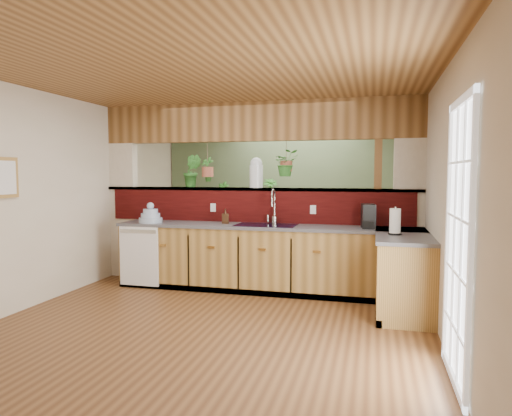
% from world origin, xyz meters
% --- Properties ---
extents(ground, '(4.60, 7.00, 0.01)m').
position_xyz_m(ground, '(0.00, 0.00, 0.00)').
color(ground, brown).
rests_on(ground, ground).
extents(ceiling, '(4.60, 7.00, 0.01)m').
position_xyz_m(ceiling, '(0.00, 0.00, 2.60)').
color(ceiling, brown).
rests_on(ceiling, ground).
extents(wall_back, '(4.60, 0.02, 2.60)m').
position_xyz_m(wall_back, '(0.00, 3.50, 1.30)').
color(wall_back, beige).
rests_on(wall_back, ground).
extents(wall_left, '(0.02, 7.00, 2.60)m').
position_xyz_m(wall_left, '(-2.30, 0.00, 1.30)').
color(wall_left, beige).
rests_on(wall_left, ground).
extents(wall_right, '(0.02, 7.00, 2.60)m').
position_xyz_m(wall_right, '(2.30, 0.00, 1.30)').
color(wall_right, beige).
rests_on(wall_right, ground).
extents(pass_through_partition, '(4.60, 0.21, 2.60)m').
position_xyz_m(pass_through_partition, '(0.03, 1.35, 1.19)').
color(pass_through_partition, beige).
rests_on(pass_through_partition, ground).
extents(pass_through_ledge, '(4.60, 0.21, 0.04)m').
position_xyz_m(pass_through_ledge, '(0.00, 1.35, 1.37)').
color(pass_through_ledge, brown).
rests_on(pass_through_ledge, ground).
extents(header_beam, '(4.60, 0.15, 0.55)m').
position_xyz_m(header_beam, '(0.00, 1.35, 2.33)').
color(header_beam, brown).
rests_on(header_beam, ground).
extents(sage_backwall, '(4.55, 0.02, 2.55)m').
position_xyz_m(sage_backwall, '(0.00, 3.48, 1.30)').
color(sage_backwall, '#506545').
rests_on(sage_backwall, ground).
extents(countertop, '(4.14, 1.52, 0.90)m').
position_xyz_m(countertop, '(0.84, 0.87, 0.45)').
color(countertop, olive).
rests_on(countertop, ground).
extents(dishwasher, '(0.58, 0.03, 0.82)m').
position_xyz_m(dishwasher, '(-1.48, 0.66, 0.46)').
color(dishwasher, white).
rests_on(dishwasher, ground).
extents(navy_sink, '(0.82, 0.50, 0.18)m').
position_xyz_m(navy_sink, '(0.25, 0.98, 0.82)').
color(navy_sink, black).
rests_on(navy_sink, countertop).
extents(french_door, '(0.06, 1.02, 2.16)m').
position_xyz_m(french_door, '(2.27, -1.30, 1.05)').
color(french_door, white).
rests_on(french_door, ground).
extents(framed_print, '(0.04, 0.35, 0.45)m').
position_xyz_m(framed_print, '(-2.27, -0.80, 1.55)').
color(framed_print, olive).
rests_on(framed_print, wall_left).
extents(faucet, '(0.21, 0.21, 0.49)m').
position_xyz_m(faucet, '(0.32, 1.13, 1.16)').
color(faucet, '#B7B7B2').
rests_on(faucet, countertop).
extents(dish_stack, '(0.33, 0.33, 0.29)m').
position_xyz_m(dish_stack, '(-1.40, 0.86, 0.99)').
color(dish_stack, '#9CADC9').
rests_on(dish_stack, countertop).
extents(soap_dispenser, '(0.11, 0.11, 0.20)m').
position_xyz_m(soap_dispenser, '(-0.34, 1.02, 1.00)').
color(soap_dispenser, '#3C2515').
rests_on(soap_dispenser, countertop).
extents(coffee_maker, '(0.16, 0.28, 0.31)m').
position_xyz_m(coffee_maker, '(1.59, 0.97, 1.04)').
color(coffee_maker, black).
rests_on(coffee_maker, countertop).
extents(paper_towel, '(0.15, 0.15, 0.32)m').
position_xyz_m(paper_towel, '(1.89, 0.41, 1.04)').
color(paper_towel, black).
rests_on(paper_towel, countertop).
extents(glass_jar, '(0.19, 0.19, 0.43)m').
position_xyz_m(glass_jar, '(0.02, 1.35, 1.61)').
color(glass_jar, silver).
rests_on(glass_jar, pass_through_ledge).
extents(ledge_plant_left, '(0.28, 0.24, 0.48)m').
position_xyz_m(ledge_plant_left, '(-0.96, 1.35, 1.63)').
color(ledge_plant_left, '#2A6623').
rests_on(ledge_plant_left, pass_through_ledge).
extents(hanging_plant_a, '(0.22, 0.18, 0.51)m').
position_xyz_m(hanging_plant_a, '(-0.72, 1.35, 1.77)').
color(hanging_plant_a, brown).
rests_on(hanging_plant_a, header_beam).
extents(hanging_plant_b, '(0.41, 0.39, 0.48)m').
position_xyz_m(hanging_plant_b, '(0.45, 1.35, 1.90)').
color(hanging_plant_b, brown).
rests_on(hanging_plant_b, header_beam).
extents(shelving_console, '(1.50, 0.57, 0.98)m').
position_xyz_m(shelving_console, '(-0.68, 3.25, 0.50)').
color(shelving_console, black).
rests_on(shelving_console, ground).
extents(shelf_plant_a, '(0.28, 0.22, 0.46)m').
position_xyz_m(shelf_plant_a, '(-1.12, 3.25, 1.22)').
color(shelf_plant_a, '#2A6623').
rests_on(shelf_plant_a, shelving_console).
extents(shelf_plant_b, '(0.36, 0.36, 0.51)m').
position_xyz_m(shelf_plant_b, '(-0.21, 3.25, 1.24)').
color(shelf_plant_b, '#2A6623').
rests_on(shelf_plant_b, shelving_console).
extents(floor_plant, '(0.85, 0.77, 0.82)m').
position_xyz_m(floor_plant, '(0.83, 2.11, 0.41)').
color(floor_plant, '#2A6623').
rests_on(floor_plant, ground).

